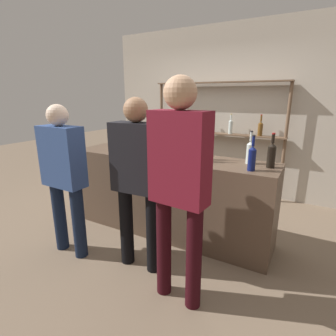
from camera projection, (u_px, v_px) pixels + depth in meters
name	position (u px, v px, depth m)	size (l,w,h in m)	color
ground_plane	(168.00, 231.00, 3.36)	(16.00, 16.00, 0.00)	#7A6651
bar_counter	(168.00, 195.00, 3.22)	(2.51, 0.59, 0.98)	brown
back_wall	(221.00, 112.00, 4.57)	(4.11, 0.12, 2.80)	#B2A899
back_shelf	(217.00, 121.00, 4.46)	(2.25, 0.18, 1.89)	brown
counter_bottle_0	(153.00, 144.00, 3.22)	(0.08, 0.08, 0.31)	black
counter_bottle_1	(250.00, 152.00, 2.72)	(0.07, 0.07, 0.34)	silver
counter_bottle_2	(198.00, 150.00, 2.80)	(0.08, 0.08, 0.34)	silver
counter_bottle_3	(200.00, 147.00, 2.89)	(0.07, 0.07, 0.37)	black
counter_bottle_4	(252.00, 157.00, 2.46)	(0.07, 0.07, 0.34)	#0F1956
counter_bottle_5	(271.00, 155.00, 2.56)	(0.08, 0.08, 0.35)	black
ice_bucket	(137.00, 143.00, 3.25)	(0.20, 0.20, 0.23)	black
customer_left	(64.00, 172.00, 2.67)	(0.48, 0.22, 1.59)	#121C33
customer_center	(138.00, 175.00, 2.42)	(0.49, 0.24, 1.66)	black
customer_right	(179.00, 178.00, 1.96)	(0.46, 0.24, 1.81)	black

